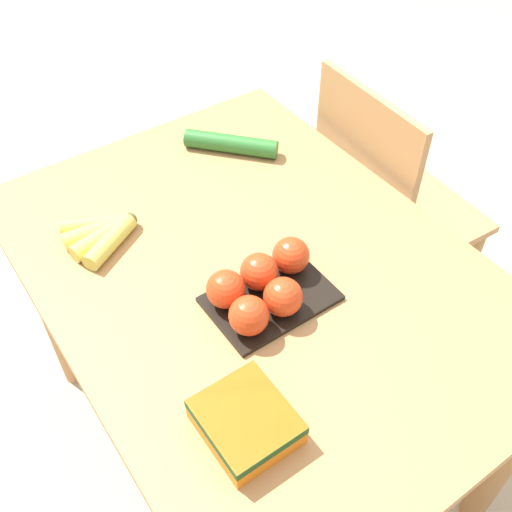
# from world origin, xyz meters

# --- Properties ---
(ground_plane) EXTENTS (12.00, 12.00, 0.00)m
(ground_plane) POSITION_xyz_m (0.00, 0.00, 0.00)
(ground_plane) COLOR #B7A88E
(dining_table) EXTENTS (1.15, 0.83, 0.75)m
(dining_table) POSITION_xyz_m (0.00, 0.00, 0.64)
(dining_table) COLOR #B27F4C
(dining_table) RESTS_ON ground_plane
(chair) EXTENTS (0.44, 0.42, 0.91)m
(chair) POSITION_xyz_m (-0.17, 0.59, 0.48)
(chair) COLOR tan
(chair) RESTS_ON ground_plane
(banana_bunch) EXTENTS (0.17, 0.17, 0.04)m
(banana_bunch) POSITION_xyz_m (-0.25, -0.23, 0.77)
(banana_bunch) COLOR brown
(banana_bunch) RESTS_ON dining_table
(tomato_pack) EXTENTS (0.17, 0.24, 0.09)m
(tomato_pack) POSITION_xyz_m (0.09, -0.04, 0.79)
(tomato_pack) COLOR black
(tomato_pack) RESTS_ON dining_table
(carrot_bag) EXTENTS (0.15, 0.14, 0.05)m
(carrot_bag) POSITION_xyz_m (0.29, -0.23, 0.78)
(carrot_bag) COLOR orange
(carrot_bag) RESTS_ON dining_table
(cucumber_near) EXTENTS (0.21, 0.19, 0.05)m
(cucumber_near) POSITION_xyz_m (-0.37, 0.18, 0.77)
(cucumber_near) COLOR #2D702D
(cucumber_near) RESTS_ON dining_table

